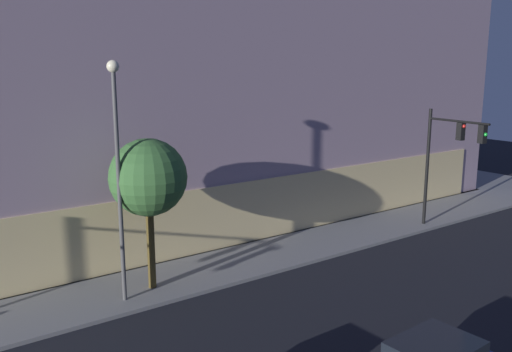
{
  "coord_description": "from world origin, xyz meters",
  "views": [
    {
      "loc": [
        -1.22,
        -11.73,
        8.82
      ],
      "look_at": [
        9.86,
        3.61,
        4.93
      ],
      "focal_mm": 37.95,
      "sensor_mm": 36.0,
      "label": 1
    }
  ],
  "objects": [
    {
      "name": "modern_building",
      "position": [
        14.1,
        24.88,
        10.68
      ],
      "size": [
        39.1,
        31.24,
        21.52
      ],
      "color": "#4C4C51",
      "rests_on": "ground"
    },
    {
      "name": "traffic_light_far_corner",
      "position": [
        23.24,
        4.96,
        4.6
      ],
      "size": [
        0.58,
        3.75,
        6.39
      ],
      "color": "black",
      "rests_on": "sidewalk_corner"
    },
    {
      "name": "street_lamp_sidewalk",
      "position": [
        5.91,
        6.59,
        5.63
      ],
      "size": [
        0.44,
        0.44,
        8.85
      ],
      "color": "#505050",
      "rests_on": "sidewalk_corner"
    },
    {
      "name": "sidewalk_tree",
      "position": [
        7.26,
        7.05,
        4.59
      ],
      "size": [
        3.0,
        3.0,
        5.97
      ],
      "color": "brown",
      "rests_on": "sidewalk_corner"
    }
  ]
}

